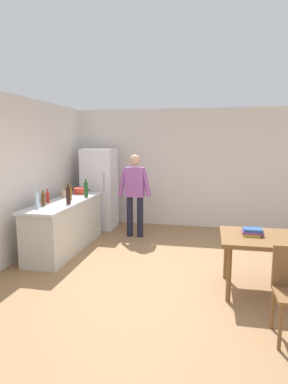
{
  "coord_description": "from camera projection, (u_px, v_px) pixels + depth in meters",
  "views": [
    {
      "loc": [
        0.52,
        -4.5,
        1.94
      ],
      "look_at": [
        -0.6,
        1.06,
        1.06
      ],
      "focal_mm": 30.15,
      "sensor_mm": 36.0,
      "label": 1
    }
  ],
  "objects": [
    {
      "name": "ground_plane",
      "position": [
        170.0,
        275.0,
        4.76
      ],
      "size": [
        14.0,
        14.0,
        0.0
      ],
      "primitive_type": "plane",
      "color": "#936D47"
    },
    {
      "name": "wall_back",
      "position": [
        186.0,
        168.0,
        7.46
      ],
      "size": [
        6.4,
        0.12,
        2.7
      ],
      "primitive_type": "cube",
      "color": "silver",
      "rests_on": "ground_plane"
    },
    {
      "name": "wall_left",
      "position": [
        14.0,
        179.0,
        5.26
      ],
      "size": [
        0.12,
        5.6,
        2.7
      ],
      "primitive_type": "cube",
      "color": "silver",
      "rests_on": "ground_plane"
    },
    {
      "name": "kitchen_counter",
      "position": [
        66.0,
        225.0,
        5.86
      ],
      "size": [
        0.64,
        2.2,
        0.9
      ],
      "color": "beige",
      "rests_on": "ground_plane"
    },
    {
      "name": "refrigerator",
      "position": [
        100.0,
        189.0,
        7.32
      ],
      "size": [
        0.7,
        0.67,
        1.8
      ],
      "color": "white",
      "rests_on": "ground_plane"
    },
    {
      "name": "person",
      "position": [
        135.0,
        190.0,
        6.59
      ],
      "size": [
        0.7,
        0.22,
        1.7
      ],
      "color": "#1E1E2D",
      "rests_on": "ground_plane"
    },
    {
      "name": "dining_table",
      "position": [
        277.0,
        243.0,
        4.09
      ],
      "size": [
        1.4,
        0.9,
        0.75
      ],
      "color": "brown",
      "rests_on": "ground_plane"
    },
    {
      "name": "cooking_pot",
      "position": [
        80.0,
        191.0,
        6.59
      ],
      "size": [
        0.4,
        0.28,
        0.12
      ],
      "color": "red",
      "rests_on": "kitchen_counter"
    },
    {
      "name": "utensil_jar",
      "position": [
        64.0,
        193.0,
        6.17
      ],
      "size": [
        0.11,
        0.11,
        0.32
      ],
      "color": "tan",
      "rests_on": "kitchen_counter"
    },
    {
      "name": "bottle_wine_dark",
      "position": [
        68.0,
        195.0,
        5.49
      ],
      "size": [
        0.08,
        0.08,
        0.34
      ],
      "color": "black",
      "rests_on": "kitchen_counter"
    },
    {
      "name": "bottle_wine_green",
      "position": [
        86.0,
        189.0,
        6.21
      ],
      "size": [
        0.08,
        0.08,
        0.34
      ],
      "color": "#1E5123",
      "rests_on": "kitchen_counter"
    },
    {
      "name": "bottle_sauce_red",
      "position": [
        48.0,
        197.0,
        5.63
      ],
      "size": [
        0.06,
        0.06,
        0.24
      ],
      "color": "#B22319",
      "rests_on": "kitchen_counter"
    },
    {
      "name": "bottle_water_clear",
      "position": [
        37.0,
        200.0,
        5.15
      ],
      "size": [
        0.07,
        0.07,
        0.3
      ],
      "color": "silver",
      "rests_on": "kitchen_counter"
    },
    {
      "name": "bottle_oil_amber",
      "position": [
        70.0,
        193.0,
        5.89
      ],
      "size": [
        0.06,
        0.06,
        0.28
      ],
      "color": "#996619",
      "rests_on": "kitchen_counter"
    },
    {
      "name": "bottle_beer_brown",
      "position": [
        43.0,
        199.0,
        5.33
      ],
      "size": [
        0.06,
        0.06,
        0.26
      ],
      "color": "#5B3314",
      "rests_on": "kitchen_counter"
    },
    {
      "name": "book_stack",
      "position": [
        252.0,
        232.0,
        4.15
      ],
      "size": [
        0.26,
        0.2,
        0.09
      ],
      "color": "gold",
      "rests_on": "dining_table"
    }
  ]
}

